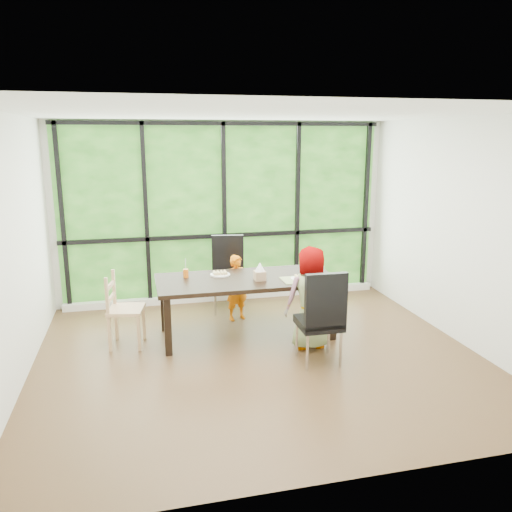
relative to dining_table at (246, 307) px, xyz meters
name	(u,v)px	position (x,y,z in m)	size (l,w,h in m)	color
ground	(259,356)	(0.00, -0.67, -0.38)	(5.00, 5.00, 0.00)	black
back_wall	(224,212)	(0.00, 1.58, 0.98)	(5.00, 5.00, 0.00)	silver
foliage_backdrop	(224,212)	(0.00, 1.56, 0.98)	(4.80, 0.02, 2.65)	#1D4A15
window_mullions	(224,213)	(0.00, 1.52, 0.98)	(4.80, 0.06, 2.65)	black
window_sill	(226,296)	(0.00, 1.48, -0.33)	(4.80, 0.12, 0.10)	silver
dining_table	(246,307)	(0.00, 0.00, 0.00)	(2.22, 0.99, 0.75)	black
chair_window_leather	(228,275)	(-0.06, 0.95, 0.17)	(0.46, 0.46, 1.08)	black
chair_interior_leather	(319,316)	(0.61, -0.96, 0.17)	(0.46, 0.46, 1.08)	black
chair_end_beech	(126,310)	(-1.47, 0.02, 0.08)	(0.42, 0.40, 0.90)	tan
child_toddler	(237,287)	(0.00, 0.59, 0.08)	(0.33, 0.22, 0.91)	orange
child_older	(311,298)	(0.65, -0.55, 0.24)	(0.60, 0.39, 1.23)	slate
placemat	(300,280)	(0.63, -0.23, 0.38)	(0.45, 0.33, 0.01)	tan
plate_far	(220,275)	(-0.30, 0.20, 0.38)	(0.25, 0.25, 0.02)	white
plate_near	(299,279)	(0.62, -0.20, 0.38)	(0.21, 0.21, 0.01)	white
orange_cup	(186,273)	(-0.73, 0.21, 0.43)	(0.07, 0.07, 0.11)	orange
green_cup	(319,274)	(0.87, -0.25, 0.43)	(0.07, 0.07, 0.11)	#4CCA38
white_mug	(321,269)	(1.00, 0.04, 0.42)	(0.08, 0.08, 0.08)	white
tissue_box	(260,276)	(0.14, -0.13, 0.43)	(0.13, 0.13, 0.11)	tan
crepe_rolls_far	(220,273)	(-0.30, 0.20, 0.41)	(0.20, 0.12, 0.04)	tan
crepe_rolls_near	(299,277)	(0.62, -0.20, 0.41)	(0.10, 0.12, 0.04)	tan
straw_white	(186,266)	(-0.73, 0.21, 0.52)	(0.01, 0.01, 0.20)	white
straw_pink	(320,267)	(0.87, -0.25, 0.53)	(0.01, 0.01, 0.20)	pink
tissue	(260,267)	(0.14, -0.13, 0.54)	(0.12, 0.12, 0.11)	white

